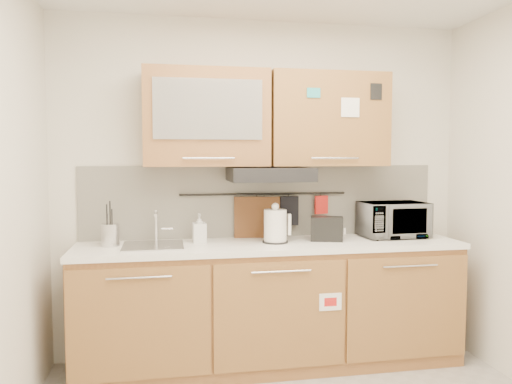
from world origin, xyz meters
name	(u,v)px	position (x,y,z in m)	size (l,w,h in m)	color
wall_back	(263,188)	(0.00, 1.50, 1.30)	(3.20, 3.20, 0.00)	silver
base_cabinet	(271,311)	(0.00, 1.19, 0.41)	(2.80, 0.64, 0.88)	#AA703C
countertop	(271,245)	(0.00, 1.19, 0.90)	(2.82, 0.62, 0.04)	white
backsplash	(263,201)	(0.00, 1.49, 1.20)	(2.80, 0.02, 0.56)	silver
upper_cabinets	(267,119)	(0.00, 1.32, 1.83)	(1.82, 0.37, 0.70)	#AA703C
range_hood	(270,174)	(0.00, 1.25, 1.42)	(0.60, 0.46, 0.10)	black
sink	(153,245)	(-0.85, 1.21, 0.92)	(0.42, 0.40, 0.26)	silver
utensil_rail	(264,194)	(0.00, 1.45, 1.26)	(0.02, 0.02, 1.30)	black
utensil_crock	(110,235)	(-1.15, 1.26, 1.00)	(0.16, 0.16, 0.32)	#BBBABF
kettle	(275,227)	(0.03, 1.19, 1.04)	(0.21, 0.19, 0.29)	white
toaster	(327,228)	(0.43, 1.20, 1.01)	(0.27, 0.21, 0.18)	black
microwave	(393,220)	(1.00, 1.27, 1.06)	(0.49, 0.33, 0.27)	#999999
soap_bottle	(199,228)	(-0.52, 1.30, 1.03)	(0.10, 0.10, 0.21)	#999999
cutting_board	(257,225)	(-0.06, 1.44, 1.02)	(0.35, 0.03, 0.44)	brown
oven_mitt	(264,209)	(0.00, 1.44, 1.14)	(0.12, 0.03, 0.20)	#1D4A88
dark_pouch	(289,211)	(0.19, 1.44, 1.13)	(0.15, 0.04, 0.23)	black
pot_holder	(321,205)	(0.46, 1.44, 1.17)	(0.12, 0.02, 0.14)	red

